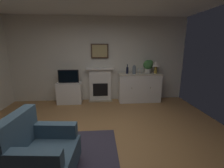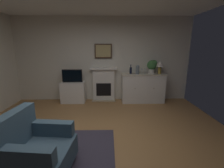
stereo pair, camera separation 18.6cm
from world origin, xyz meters
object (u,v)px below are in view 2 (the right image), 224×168
object	(u,v)px
wine_bottle	(131,70)
wine_glass_center	(145,70)
sideboard_cabinet	(143,88)
armchair	(36,150)
framed_picture	(103,51)
tv_cabinet	(73,92)
table_lamp	(160,65)
potted_plant_small	(152,65)
wine_glass_left	(142,70)
fireplace_unit	(104,84)
vase_decorative	(138,70)
tv_set	(72,76)

from	to	relation	value
wine_bottle	wine_glass_center	bearing A→B (deg)	-9.04
sideboard_cabinet	wine_bottle	world-z (taller)	wine_bottle
armchair	framed_picture	bearing A→B (deg)	75.23
sideboard_cabinet	tv_cabinet	xyz separation A→B (m)	(-2.24, 0.02, -0.13)
table_lamp	potted_plant_small	world-z (taller)	potted_plant_small
table_lamp	wine_glass_left	bearing A→B (deg)	-175.42
wine_bottle	fireplace_unit	bearing A→B (deg)	171.14
framed_picture	potted_plant_small	world-z (taller)	framed_picture
vase_decorative	potted_plant_small	size ratio (longest dim) A/B	0.65
framed_picture	sideboard_cabinet	world-z (taller)	framed_picture
wine_glass_center	framed_picture	bearing A→B (deg)	169.16
wine_bottle	tv_set	distance (m)	1.85
fireplace_unit	wine_bottle	distance (m)	1.00
framed_picture	wine_bottle	bearing A→B (deg)	-11.75
wine_glass_left	tv_cabinet	world-z (taller)	wine_glass_left
fireplace_unit	wine_glass_left	world-z (taller)	fireplace_unit
fireplace_unit	framed_picture	world-z (taller)	framed_picture
wine_glass_center	tv_set	xyz separation A→B (m)	(-2.29, 0.02, -0.18)
vase_decorative	tv_cabinet	xyz separation A→B (m)	(-2.04, 0.06, -0.73)
tv_cabinet	wine_glass_left	bearing A→B (deg)	-1.60
sideboard_cabinet	tv_set	xyz separation A→B (m)	(-2.24, -0.01, 0.40)
fireplace_unit	armchair	xyz separation A→B (m)	(-0.83, -3.11, -0.17)
vase_decorative	tv_cabinet	distance (m)	2.17
framed_picture	sideboard_cabinet	xyz separation A→B (m)	(1.27, -0.22, -1.16)
table_lamp	vase_decorative	xyz separation A→B (m)	(-0.71, -0.05, -0.14)
sideboard_cabinet	wine_bottle	distance (m)	0.70
fireplace_unit	armchair	world-z (taller)	fireplace_unit
vase_decorative	tv_cabinet	size ratio (longest dim) A/B	0.37
vase_decorative	armchair	size ratio (longest dim) A/B	0.31
wine_glass_center	vase_decorative	world-z (taller)	vase_decorative
table_lamp	wine_bottle	bearing A→B (deg)	177.34
wine_bottle	vase_decorative	distance (m)	0.22
framed_picture	vase_decorative	distance (m)	1.24
sideboard_cabinet	armchair	distance (m)	3.61
wine_glass_left	wine_bottle	bearing A→B (deg)	165.21
table_lamp	wine_glass_left	size ratio (longest dim) A/B	2.42
table_lamp	potted_plant_small	xyz separation A→B (m)	(-0.23, 0.05, -0.02)
sideboard_cabinet	potted_plant_small	bearing A→B (deg)	9.32
framed_picture	table_lamp	world-z (taller)	framed_picture
sideboard_cabinet	armchair	xyz separation A→B (m)	(-2.10, -2.94, -0.08)
wine_glass_left	potted_plant_small	size ratio (longest dim) A/B	0.38
wine_glass_left	armchair	bearing A→B (deg)	-125.13
wine_glass_center	sideboard_cabinet	bearing A→B (deg)	146.65
table_lamp	tv_set	size ratio (longest dim) A/B	0.65
wine_glass_left	tv_set	xyz separation A→B (m)	(-2.18, 0.04, -0.18)
wine_bottle	vase_decorative	xyz separation A→B (m)	(0.20, -0.09, 0.03)
potted_plant_small	armchair	distance (m)	3.90
wine_glass_left	potted_plant_small	world-z (taller)	potted_plant_small
armchair	potted_plant_small	bearing A→B (deg)	51.44
wine_glass_left	potted_plant_small	bearing A→B (deg)	14.90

